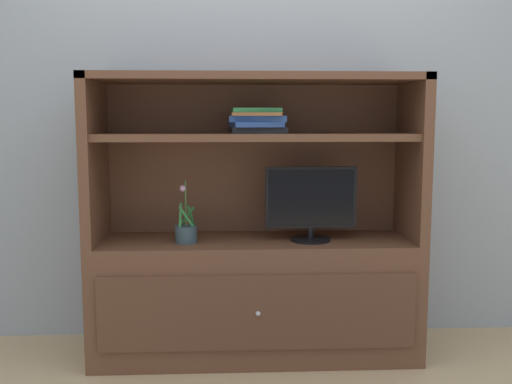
# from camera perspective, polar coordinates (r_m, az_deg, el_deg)

# --- Properties ---
(painted_rear_wall) EXTENTS (6.00, 0.10, 2.80)m
(painted_rear_wall) POSITION_cam_1_polar(r_m,az_deg,el_deg) (3.22, -0.34, 10.55)
(painted_rear_wall) COLOR #9EA8B2
(painted_rear_wall) RESTS_ON ground_plane
(media_console) EXTENTS (1.65, 0.51, 1.43)m
(media_console) POSITION_cam_1_polar(r_m,az_deg,el_deg) (2.97, -0.05, -7.33)
(media_console) COLOR brown
(media_console) RESTS_ON ground_plane
(tv_monitor) EXTENTS (0.46, 0.20, 0.37)m
(tv_monitor) POSITION_cam_1_polar(r_m,az_deg,el_deg) (2.88, 5.48, -1.04)
(tv_monitor) COLOR black
(tv_monitor) RESTS_ON media_console
(potted_plant) EXTENTS (0.11, 0.11, 0.31)m
(potted_plant) POSITION_cam_1_polar(r_m,az_deg,el_deg) (2.87, -6.97, -3.99)
(potted_plant) COLOR #384C56
(potted_plant) RESTS_ON media_console
(magazine_stack) EXTENTS (0.30, 0.36, 0.12)m
(magazine_stack) POSITION_cam_1_polar(r_m,az_deg,el_deg) (2.87, 0.13, 7.09)
(magazine_stack) COLOR black
(magazine_stack) RESTS_ON media_console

